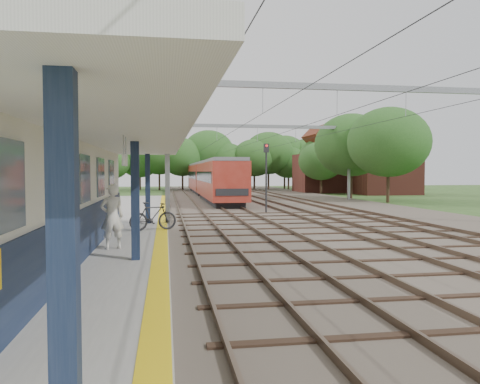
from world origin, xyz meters
TOP-DOWN VIEW (x-y plane):
  - ground at (0.00, 0.00)m, footprint 160.00×160.00m
  - ballast_bed at (4.00, 30.00)m, footprint 18.00×90.00m
  - platform at (-7.50, 14.00)m, footprint 5.00×52.00m
  - yellow_stripe at (-5.25, 14.00)m, footprint 0.45×52.00m
  - station_building at (-8.88, 7.00)m, footprint 3.41×18.00m
  - canopy at (-7.77, 6.00)m, footprint 6.40×20.00m
  - rail_tracks at (1.50, 30.00)m, footprint 11.80×88.00m
  - catenary_system at (3.39, 25.28)m, footprint 17.22×88.00m
  - tree_band at (3.84, 57.12)m, footprint 31.72×30.88m
  - house_near at (21.00, 46.00)m, footprint 7.00×6.12m
  - house_far at (16.00, 52.00)m, footprint 8.00×6.12m
  - person at (-6.72, 7.90)m, footprint 0.86×0.71m
  - bicycle at (-5.60, 12.32)m, footprint 2.00×1.04m
  - train at (-0.50, 42.62)m, footprint 2.78×34.56m
  - signal_post at (1.35, 22.68)m, footprint 0.33×0.28m

SIDE VIEW (x-z plane):
  - ground at x=0.00m, z-range 0.00..0.00m
  - ballast_bed at x=4.00m, z-range 0.00..0.10m
  - platform at x=-7.50m, z-range 0.00..0.35m
  - rail_tracks at x=1.50m, z-range 0.10..0.25m
  - yellow_stripe at x=-5.25m, z-range 0.35..0.36m
  - bicycle at x=-5.60m, z-range 0.35..1.51m
  - person at x=-6.72m, z-range 0.35..2.36m
  - train at x=-0.50m, z-range 0.22..3.87m
  - station_building at x=-8.88m, z-range 0.34..3.74m
  - signal_post at x=1.35m, z-range 0.63..5.17m
  - house_near at x=21.00m, z-range -0.96..6.93m
  - house_far at x=16.00m, z-range -1.09..7.56m
  - canopy at x=-7.77m, z-range 1.92..5.36m
  - tree_band at x=3.84m, z-range 0.51..9.33m
  - catenary_system at x=3.39m, z-range 2.01..9.01m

